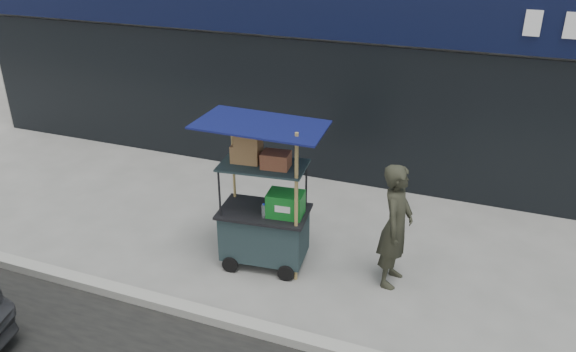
% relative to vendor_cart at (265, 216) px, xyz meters
% --- Properties ---
extents(ground, '(80.00, 80.00, 0.00)m').
position_rel_vendor_cart_xyz_m(ground, '(0.66, -1.12, -0.72)').
color(ground, slate).
rests_on(ground, ground).
extents(curb, '(80.00, 0.18, 0.12)m').
position_rel_vendor_cart_xyz_m(curb, '(0.66, -1.32, -0.66)').
color(curb, gray).
rests_on(curb, ground).
extents(vendor_cart, '(1.64, 1.24, 2.06)m').
position_rel_vendor_cart_xyz_m(vendor_cart, '(0.00, 0.00, 0.00)').
color(vendor_cart, '#1A292D').
rests_on(vendor_cart, ground).
extents(vendor_man, '(0.43, 0.62, 1.62)m').
position_rel_vendor_cart_xyz_m(vendor_man, '(1.65, 0.20, 0.09)').
color(vendor_man, '#28291E').
rests_on(vendor_man, ground).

